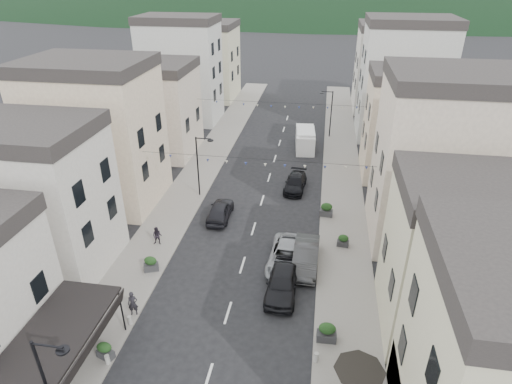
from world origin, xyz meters
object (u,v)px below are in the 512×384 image
(parked_car_b, at_px, (306,257))
(parked_car_e, at_px, (220,211))
(parked_car_d, at_px, (295,183))
(pedestrian_a, at_px, (133,304))
(parked_car_c, at_px, (286,256))
(delivery_van, at_px, (305,139))
(pedestrian_b, at_px, (157,236))
(parked_car_a, at_px, (282,282))

(parked_car_b, relative_size, parked_car_e, 1.14)
(parked_car_d, relative_size, parked_car_e, 1.03)
(parked_car_b, height_order, pedestrian_a, pedestrian_a)
(parked_car_c, relative_size, parked_car_e, 1.24)
(parked_car_d, bearing_deg, delivery_van, 92.63)
(parked_car_c, xyz_separation_m, parked_car_d, (-0.29, 12.24, -0.10))
(parked_car_d, relative_size, pedestrian_b, 3.01)
(parked_car_e, distance_m, pedestrian_b, 6.21)
(delivery_van, distance_m, pedestrian_a, 31.00)
(parked_car_a, height_order, parked_car_e, parked_car_a)
(parked_car_b, distance_m, pedestrian_b, 11.70)
(parked_car_d, distance_m, pedestrian_b, 15.14)
(parked_car_b, xyz_separation_m, pedestrian_b, (-11.67, 0.79, 0.05))
(parked_car_e, bearing_deg, parked_car_c, 137.56)
(parked_car_b, height_order, parked_car_d, parked_car_b)
(parked_car_c, distance_m, pedestrian_a, 11.23)
(parked_car_c, relative_size, parked_car_d, 1.20)
(parked_car_a, relative_size, parked_car_c, 0.91)
(delivery_van, distance_m, pedestrian_b, 24.36)
(parked_car_d, height_order, delivery_van, delivery_van)
(parked_car_a, height_order, pedestrian_b, parked_car_a)
(parked_car_e, relative_size, delivery_van, 0.81)
(delivery_van, bearing_deg, pedestrian_a, -111.88)
(parked_car_d, relative_size, delivery_van, 0.83)
(parked_car_b, height_order, parked_car_c, parked_car_b)
(parked_car_a, xyz_separation_m, pedestrian_b, (-10.28, 3.90, 0.03))
(delivery_van, height_order, pedestrian_a, delivery_van)
(parked_car_b, distance_m, pedestrian_a, 12.42)
(parked_car_d, bearing_deg, pedestrian_b, -126.96)
(parked_car_c, bearing_deg, pedestrian_b, 177.58)
(delivery_van, xyz_separation_m, pedestrian_b, (-10.27, -22.08, -0.38))
(parked_car_b, relative_size, parked_car_c, 0.92)
(parked_car_a, xyz_separation_m, parked_car_b, (1.39, 3.12, -0.02))
(parked_car_a, relative_size, pedestrian_b, 3.27)
(parked_car_b, bearing_deg, parked_car_e, 145.40)
(delivery_van, bearing_deg, parked_car_b, -91.50)
(parked_car_d, xyz_separation_m, pedestrian_a, (-8.70, -18.97, 0.30))
(parked_car_d, xyz_separation_m, parked_car_e, (-6.06, -6.58, 0.09))
(parked_car_a, bearing_deg, pedestrian_b, 160.31)
(parked_car_c, height_order, parked_car_d, parked_car_c)
(parked_car_b, bearing_deg, pedestrian_a, -145.62)
(parked_car_c, bearing_deg, pedestrian_a, -140.89)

